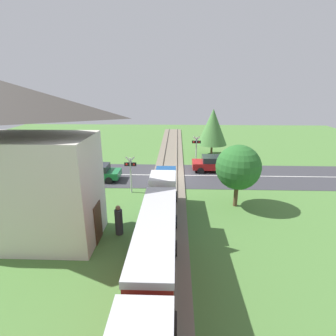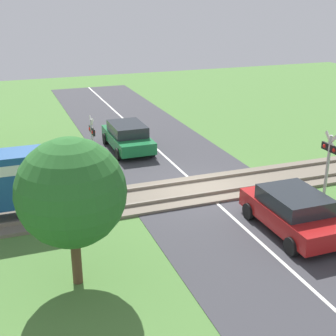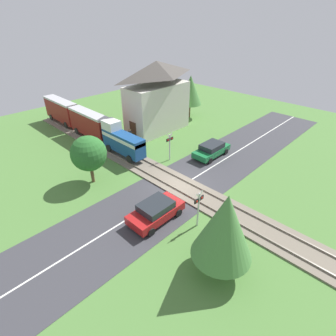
% 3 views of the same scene
% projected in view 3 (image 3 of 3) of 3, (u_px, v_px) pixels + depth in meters
% --- Properties ---
extents(ground_plane, '(60.00, 60.00, 0.00)m').
position_uv_depth(ground_plane, '(181.00, 186.00, 22.28)').
color(ground_plane, '#4C7A38').
extents(road_surface, '(48.00, 6.40, 0.02)m').
position_uv_depth(road_surface, '(181.00, 186.00, 22.27)').
color(road_surface, '#38383D').
rests_on(road_surface, ground_plane).
extents(track_bed, '(2.80, 48.00, 0.24)m').
position_uv_depth(track_bed, '(181.00, 186.00, 22.24)').
color(track_bed, '#756B5B').
rests_on(track_bed, ground_plane).
extents(train, '(1.58, 18.77, 3.18)m').
position_uv_depth(train, '(86.00, 122.00, 30.05)').
color(train, navy).
rests_on(train, track_bed).
extents(car_near_crossing, '(4.11, 2.07, 1.44)m').
position_uv_depth(car_near_crossing, '(156.00, 211.00, 18.39)').
color(car_near_crossing, '#A81919').
rests_on(car_near_crossing, ground_plane).
extents(car_far_side, '(4.28, 1.96, 1.41)m').
position_uv_depth(car_far_side, '(212.00, 149.00, 26.63)').
color(car_far_side, '#197038').
rests_on(car_far_side, ground_plane).
extents(crossing_signal_west_approach, '(0.90, 0.18, 2.86)m').
position_uv_depth(crossing_signal_west_approach, '(199.00, 204.00, 17.29)').
color(crossing_signal_west_approach, '#B7B7B7').
rests_on(crossing_signal_west_approach, ground_plane).
extents(crossing_signal_east_approach, '(0.90, 0.18, 2.86)m').
position_uv_depth(crossing_signal_east_approach, '(170.00, 143.00, 25.37)').
color(crossing_signal_east_approach, '#B7B7B7').
rests_on(crossing_signal_east_approach, ground_plane).
extents(station_building, '(8.37, 3.81, 8.17)m').
position_uv_depth(station_building, '(157.00, 98.00, 30.92)').
color(station_building, beige).
rests_on(station_building, ground_plane).
extents(pedestrian_by_station, '(0.43, 0.43, 1.73)m').
position_uv_depth(pedestrian_by_station, '(130.00, 137.00, 29.20)').
color(pedestrian_by_station, '#333338').
rests_on(pedestrian_by_station, ground_plane).
extents(tree_by_station, '(3.16, 3.16, 5.68)m').
position_uv_depth(tree_by_station, '(190.00, 90.00, 35.08)').
color(tree_by_station, brown).
rests_on(tree_by_station, ground_plane).
extents(tree_roadside_hedge, '(2.96, 2.96, 4.25)m').
position_uv_depth(tree_roadside_hedge, '(89.00, 154.00, 21.52)').
color(tree_roadside_hedge, brown).
rests_on(tree_roadside_hedge, ground_plane).
extents(tree_beyond_track, '(3.33, 3.33, 5.31)m').
position_uv_depth(tree_beyond_track, '(225.00, 227.00, 13.41)').
color(tree_beyond_track, brown).
rests_on(tree_beyond_track, ground_plane).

